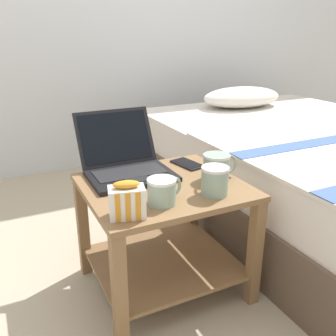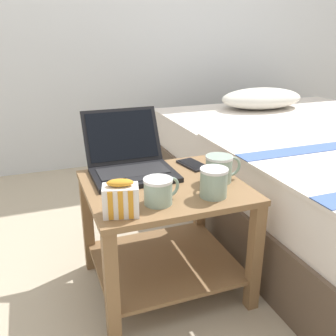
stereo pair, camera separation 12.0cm
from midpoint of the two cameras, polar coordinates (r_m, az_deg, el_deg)
name	(u,v)px [view 2 (the right image)]	position (r m, az deg, el deg)	size (l,w,h in m)	color
ground_plane	(165,285)	(1.67, 1.65, -17.40)	(8.00, 8.00, 0.00)	tan
bedside_table	(164,222)	(1.50, 1.77, -8.32)	(0.59, 0.53, 0.46)	olive
laptop	(130,161)	(1.54, -3.59, 1.01)	(0.33, 0.36, 0.23)	black
mug_front_left	(219,167)	(1.46, 10.19, 0.07)	(0.15, 0.10, 0.10)	#8CA593
mug_front_right	(213,181)	(1.33, 9.51, -1.97)	(0.10, 0.14, 0.10)	#8CA593
mug_mid_center	(159,190)	(1.26, 1.32, -3.36)	(0.14, 0.10, 0.09)	#8CA593
snack_bag	(121,199)	(1.18, -4.33, -4.79)	(0.13, 0.10, 0.12)	white
cell_phone	(193,165)	(1.63, 5.94, 0.49)	(0.11, 0.16, 0.01)	black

